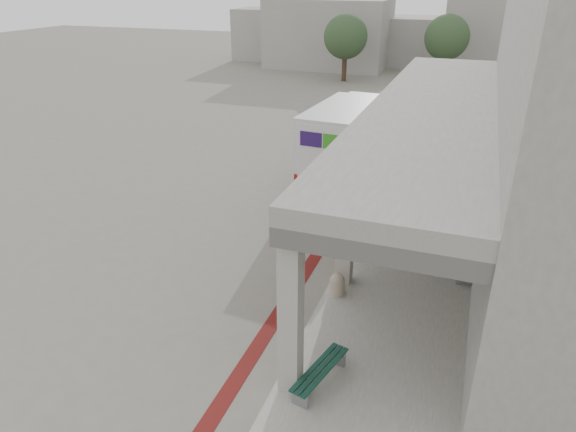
% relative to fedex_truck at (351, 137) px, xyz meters
% --- Properties ---
extents(ground, '(120.00, 120.00, 0.00)m').
position_rel_fedex_truck_xyz_m(ground, '(-0.30, -8.36, -1.56)').
color(ground, slate).
rests_on(ground, ground).
extents(bike_lane_stripe, '(0.35, 40.00, 0.01)m').
position_rel_fedex_truck_xyz_m(bike_lane_stripe, '(0.70, -6.36, -1.56)').
color(bike_lane_stripe, '#5B1412').
rests_on(bike_lane_stripe, ground).
extents(sidewalk, '(4.40, 28.00, 0.12)m').
position_rel_fedex_truck_xyz_m(sidewalk, '(3.70, -8.36, -1.50)').
color(sidewalk, gray).
rests_on(sidewalk, ground).
extents(transit_building, '(7.60, 17.00, 7.00)m').
position_rel_fedex_truck_xyz_m(transit_building, '(6.53, -3.86, 1.84)').
color(transit_building, gray).
rests_on(transit_building, ground).
extents(distant_backdrop, '(28.00, 10.00, 6.50)m').
position_rel_fedex_truck_xyz_m(distant_backdrop, '(-3.15, 27.52, 1.14)').
color(distant_backdrop, gray).
rests_on(distant_backdrop, ground).
extents(tree_left, '(3.20, 3.20, 4.80)m').
position_rel_fedex_truck_xyz_m(tree_left, '(-5.30, 19.64, 1.62)').
color(tree_left, '#38281C').
rests_on(tree_left, ground).
extents(tree_mid, '(3.20, 3.20, 4.80)m').
position_rel_fedex_truck_xyz_m(tree_mid, '(1.70, 21.64, 1.62)').
color(tree_mid, '#38281C').
rests_on(tree_mid, ground).
extents(tree_right, '(3.20, 3.20, 4.80)m').
position_rel_fedex_truck_xyz_m(tree_right, '(9.70, 20.64, 1.62)').
color(tree_right, '#38281C').
rests_on(tree_right, ground).
extents(fedex_truck, '(2.60, 7.00, 2.93)m').
position_rel_fedex_truck_xyz_m(fedex_truck, '(0.00, 0.00, 0.00)').
color(fedex_truck, black).
rests_on(fedex_truck, ground).
extents(bench, '(0.74, 1.64, 0.38)m').
position_rel_fedex_truck_xyz_m(bench, '(2.30, -11.61, -1.17)').
color(bench, gray).
rests_on(bench, sidewalk).
extents(bollard_near, '(0.37, 0.37, 0.56)m').
position_rel_fedex_truck_xyz_m(bollard_near, '(1.80, -8.52, -1.16)').
color(bollard_near, gray).
rests_on(bollard_near, sidewalk).
extents(bollard_far, '(0.36, 0.36, 0.54)m').
position_rel_fedex_truck_xyz_m(bollard_far, '(1.80, -6.32, -1.17)').
color(bollard_far, tan).
rests_on(bollard_far, sidewalk).
extents(utility_cabinet, '(0.48, 0.60, 0.92)m').
position_rel_fedex_truck_xyz_m(utility_cabinet, '(4.70, -6.78, -0.98)').
color(utility_cabinet, gray).
rests_on(utility_cabinet, sidewalk).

